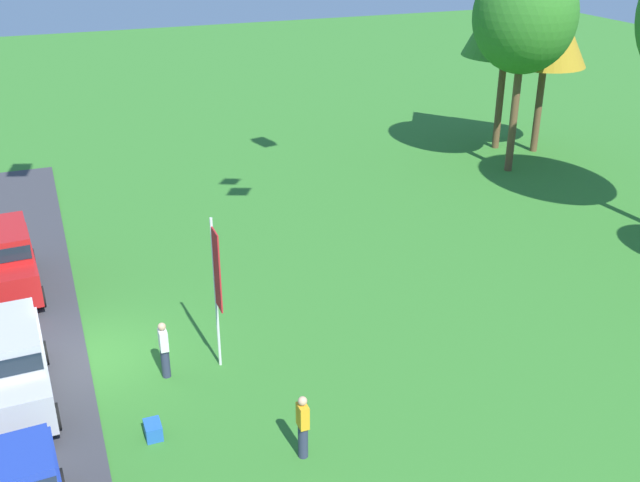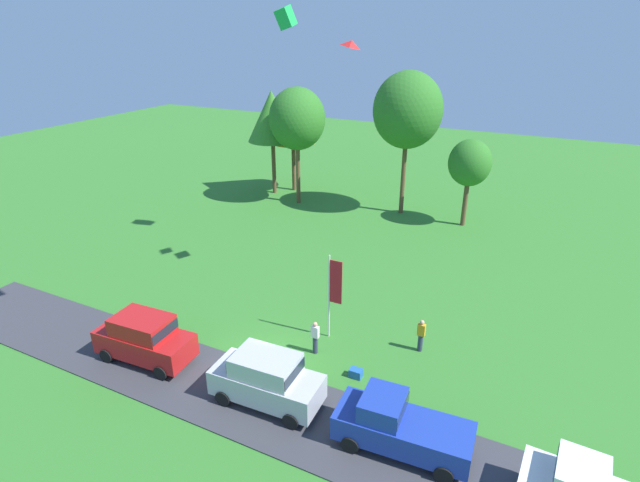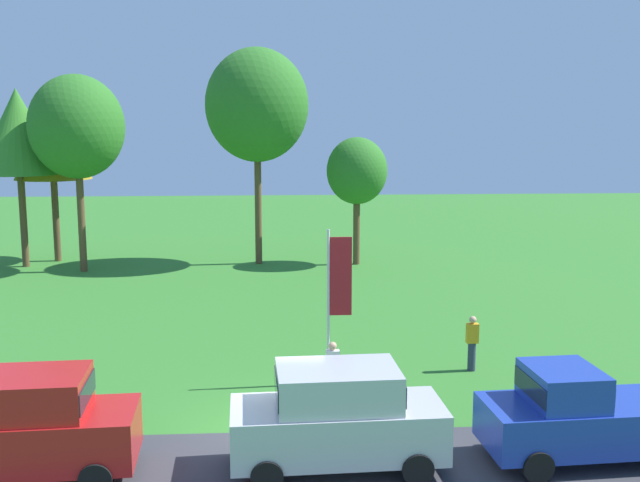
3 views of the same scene
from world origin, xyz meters
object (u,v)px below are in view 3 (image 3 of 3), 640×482
(car_suv_near_entrance, at_px, (25,423))
(person_beside_suv, at_px, (333,372))
(flag_banner, at_px, (336,287))
(tree_far_right, at_px, (257,105))
(cooler_box, at_px, (428,405))
(tree_lone_near, at_px, (18,132))
(tree_right_of_center, at_px, (52,142))
(tree_far_left, at_px, (77,127))
(car_suv_by_flagpole, at_px, (338,414))
(person_watching_sky, at_px, (472,343))
(car_pickup_mid_row, at_px, (587,414))
(tree_left_of_center, at_px, (357,172))

(car_suv_near_entrance, xyz_separation_m, person_beside_suv, (6.80, 4.03, -0.42))
(person_beside_suv, bearing_deg, flag_banner, 81.71)
(tree_far_right, xyz_separation_m, cooler_box, (4.83, -21.18, -8.17))
(tree_lone_near, bearing_deg, tree_right_of_center, 51.70)
(tree_far_left, bearing_deg, car_suv_by_flagpole, -64.12)
(person_watching_sky, height_order, flag_banner, flag_banner)
(tree_far_left, relative_size, flag_banner, 2.17)
(flag_banner, bearing_deg, car_suv_by_flagpole, -94.46)
(car_suv_near_entrance, bearing_deg, person_watching_sky, 29.80)
(car_suv_near_entrance, bearing_deg, cooler_box, 19.35)
(car_suv_near_entrance, distance_m, cooler_box, 9.86)
(tree_right_of_center, xyz_separation_m, flag_banner, (13.61, -20.29, -3.59))
(tree_lone_near, xyz_separation_m, tree_far_right, (12.22, 0.12, 1.35))
(car_pickup_mid_row, relative_size, flag_banner, 1.12)
(car_suv_by_flagpole, relative_size, tree_lone_near, 0.51)
(tree_left_of_center, distance_m, cooler_box, 21.21)
(car_pickup_mid_row, relative_size, tree_far_right, 0.45)
(car_suv_by_flagpole, xyz_separation_m, car_pickup_mid_row, (5.58, 0.11, -0.19))
(tree_far_right, bearing_deg, car_pickup_mid_row, -72.27)
(tree_right_of_center, xyz_separation_m, tree_far_right, (11.00, -1.42, 1.91))
(tree_right_of_center, bearing_deg, tree_left_of_center, -6.82)
(tree_far_right, bearing_deg, tree_right_of_center, 172.62)
(tree_lone_near, distance_m, tree_far_left, 3.67)
(car_suv_by_flagpole, bearing_deg, car_pickup_mid_row, 1.12)
(tree_lone_near, distance_m, tree_right_of_center, 2.05)
(car_suv_by_flagpole, bearing_deg, car_suv_near_entrance, -179.43)
(tree_far_left, bearing_deg, tree_left_of_center, 4.36)
(car_suv_near_entrance, bearing_deg, tree_left_of_center, 68.08)
(tree_right_of_center, distance_m, tree_far_left, 3.77)
(flag_banner, bearing_deg, cooler_box, -46.20)
(tree_lone_near, distance_m, flag_banner, 24.26)
(tree_lone_near, distance_m, tree_left_of_center, 17.56)
(tree_far_right, bearing_deg, tree_left_of_center, -5.63)
(person_watching_sky, bearing_deg, tree_left_of_center, 95.33)
(person_beside_suv, height_order, tree_far_left, tree_far_left)
(person_beside_suv, bearing_deg, person_watching_sky, 28.46)
(tree_far_left, bearing_deg, person_watching_sky, -46.23)
(tree_right_of_center, bearing_deg, car_suv_by_flagpole, -62.93)
(person_beside_suv, distance_m, flag_banner, 2.53)
(car_suv_by_flagpole, distance_m, flag_banner, 5.74)
(person_watching_sky, xyz_separation_m, tree_left_of_center, (-1.63, 17.47, 4.07))
(tree_left_of_center, bearing_deg, car_suv_by_flagpole, -97.23)
(tree_left_of_center, relative_size, cooler_box, 12.05)
(tree_lone_near, relative_size, tree_left_of_center, 1.37)
(tree_far_left, bearing_deg, cooler_box, -55.04)
(flag_banner, bearing_deg, tree_left_of_center, 81.94)
(tree_right_of_center, bearing_deg, person_beside_suv, -58.47)
(cooler_box, bearing_deg, tree_lone_near, 129.00)
(car_pickup_mid_row, height_order, tree_right_of_center, tree_right_of_center)
(car_pickup_mid_row, height_order, tree_far_left, tree_far_left)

